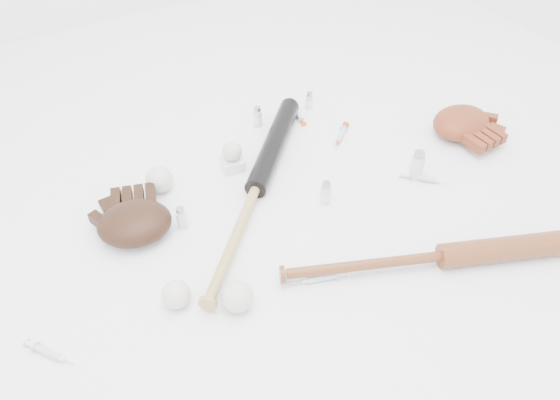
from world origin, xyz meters
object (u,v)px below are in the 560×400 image
bat_dark (256,188)px  pedestal (233,163)px  glove_dark (134,223)px  bat_wood (444,256)px

bat_dark → pedestal: bearing=44.8°
glove_dark → bat_dark: bearing=12.3°
glove_dark → pedestal: (0.36, 0.11, -0.03)m
bat_wood → glove_dark: 0.83m
bat_wood → glove_dark: glove_dark is taller
bat_dark → bat_wood: size_ratio=1.00×
bat_wood → pedestal: bearing=137.4°
bat_dark → glove_dark: size_ratio=3.76×
bat_wood → glove_dark: size_ratio=3.76×
bat_dark → bat_wood: same height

